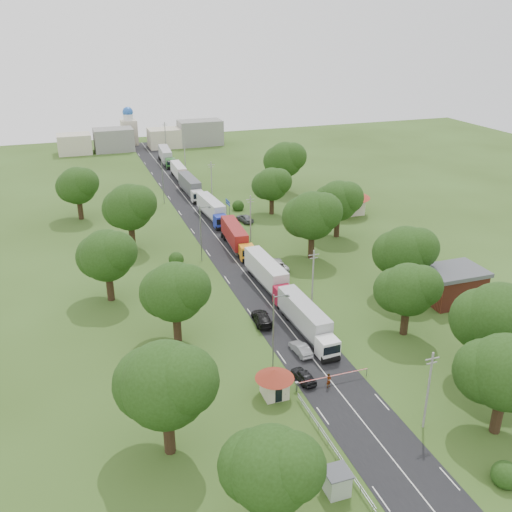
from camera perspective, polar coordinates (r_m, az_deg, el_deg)
name	(u,v)px	position (r m, az deg, el deg)	size (l,w,h in m)	color
ground	(260,292)	(88.12, 0.44, -3.65)	(260.00, 260.00, 0.00)	#304717
road	(224,247)	(105.53, -3.20, 0.93)	(8.00, 200.00, 0.04)	black
boom_barrier	(322,379)	(67.35, 6.62, -12.11)	(9.22, 0.35, 1.18)	slate
guard_booth	(275,379)	(64.65, 1.88, -12.23)	(4.40, 4.40, 3.45)	beige
kiosk	(337,482)	(54.81, 8.08, -21.44)	(2.30, 2.30, 2.41)	#99A593
guard_rail	(331,450)	(59.58, 7.56, -18.68)	(0.10, 17.00, 1.70)	slate
info_sign	(228,205)	(119.44, -2.84, 5.11)	(0.12, 3.10, 4.10)	slate
pole_0	(428,389)	(61.36, 16.84, -12.64)	(1.60, 0.24, 9.00)	gray
pole_1	(313,278)	(82.15, 5.71, -2.21)	(1.60, 0.24, 9.00)	gray
pole_2	(251,218)	(106.31, -0.55, 3.83)	(1.60, 0.24, 9.00)	gray
pole_3	(212,180)	(131.99, -4.47, 7.56)	(1.60, 0.24, 9.00)	gray
pole_4	(185,155)	(158.46, -7.13, 10.04)	(1.60, 0.24, 9.00)	gray
pole_5	(165,136)	(185.38, -9.06, 11.79)	(1.60, 0.24, 9.00)	gray
lamp_0	(275,329)	(67.33, 1.87, -7.26)	(2.03, 0.22, 10.00)	slate
lamp_1	(202,231)	(97.77, -5.46, 2.53)	(2.03, 0.22, 10.00)	slate
lamp_2	(163,180)	(130.51, -9.24, 7.55)	(2.03, 0.22, 10.00)	slate
tree_0	(505,371)	(61.95, 23.62, -10.51)	(8.80, 8.80, 11.07)	#382616
tree_1	(499,318)	(70.31, 23.10, -5.73)	(9.60, 9.60, 12.05)	#382616
tree_2	(408,289)	(76.76, 14.93, -3.21)	(8.00, 8.00, 10.10)	#382616
tree_3	(405,251)	(87.20, 14.70, 0.47)	(8.80, 8.80, 11.07)	#382616
tree_4	(312,215)	(98.39, 5.62, 4.08)	(9.60, 9.60, 12.05)	#382616
tree_5	(338,201)	(109.20, 8.19, 5.51)	(8.80, 8.80, 11.07)	#382616
tree_6	(272,184)	(121.51, 1.57, 7.21)	(8.00, 8.00, 10.10)	#382616
tree_7	(285,159)	(137.94, 2.90, 9.62)	(9.60, 9.60, 12.05)	#382616
tree_8	(271,468)	(47.71, 1.49, -20.44)	(8.00, 8.00, 10.10)	#382616
tree_9	(165,384)	(54.84, -9.09, -12.49)	(9.60, 9.60, 12.05)	#382616
tree_10	(175,291)	(72.89, -8.13, -3.52)	(8.80, 8.80, 11.07)	#382616
tree_11	(106,255)	(85.79, -14.73, 0.09)	(8.80, 8.80, 11.07)	#382616
tree_12	(129,207)	(104.83, -12.56, 4.82)	(9.60, 9.60, 12.05)	#382616
tree_13	(77,185)	(123.70, -17.44, 6.75)	(8.80, 8.80, 11.07)	#382616
house_brick	(453,285)	(89.32, 19.08, -2.74)	(8.60, 6.60, 5.20)	maroon
house_cream	(346,197)	(123.85, 8.95, 5.82)	(10.08, 10.08, 5.80)	beige
distant_town	(148,138)	(189.69, -10.78, 11.55)	(52.00, 8.00, 8.00)	gray
church	(129,128)	(196.55, -12.57, 12.36)	(5.00, 5.00, 12.30)	beige
truck_0	(307,320)	(76.36, 5.12, -6.36)	(2.96, 14.75, 4.08)	white
truck_1	(268,274)	(88.85, 1.22, -1.83)	(3.06, 15.23, 4.21)	#A9132F
truck_2	(236,237)	(104.14, -2.01, 1.92)	(3.32, 14.76, 4.07)	orange
truck_3	(212,209)	(119.64, -4.40, 4.68)	(3.32, 14.82, 4.09)	#1B2FA7
truck_4	(191,186)	(136.76, -6.55, 6.95)	(2.95, 15.13, 4.19)	silver
truck_5	(179,172)	(151.11, -7.67, 8.33)	(2.47, 13.52, 3.75)	maroon
truck_6	(166,156)	(168.68, -8.99, 9.86)	(3.46, 15.29, 4.22)	#246124
car_lane_front	(304,376)	(67.98, 4.78, -11.87)	(1.61, 4.01, 1.37)	black
car_lane_mid	(301,349)	(72.86, 4.49, -9.25)	(1.44, 4.13, 1.36)	gray
car_lane_rear	(262,318)	(79.29, 0.59, -6.23)	(2.18, 5.36, 1.56)	black
car_verge_near	(277,265)	(95.75, 2.07, -0.88)	(2.73, 5.92, 1.64)	silver
car_verge_far	(245,218)	(118.10, -1.12, 3.80)	(1.90, 4.73, 1.61)	#525559
pedestrian_near	(329,381)	(67.11, 7.29, -12.28)	(0.65, 0.43, 1.79)	gray
pedestrian_booth	(284,393)	(64.89, 2.78, -13.55)	(0.81, 0.63, 1.68)	gray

